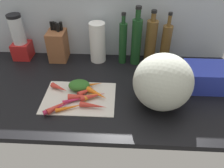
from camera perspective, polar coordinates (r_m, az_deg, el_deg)
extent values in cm
cube|color=black|center=(130.78, -4.24, -1.12)|extent=(170.00, 80.00, 3.00)
cube|color=#ADB7C1|center=(149.18, -3.09, 17.90)|extent=(170.00, 3.00, 60.00)
cube|color=beige|center=(122.58, -8.37, -3.42)|extent=(38.82, 27.74, 0.80)
cone|color=red|center=(116.28, -13.96, -5.67)|extent=(10.01, 10.52, 3.22)
cone|color=orange|center=(120.19, -4.94, -2.89)|extent=(10.11, 7.92, 2.96)
cone|color=orange|center=(121.11, -4.23, -2.29)|extent=(14.60, 11.63, 3.58)
cone|color=red|center=(123.23, -6.62, -1.80)|extent=(9.61, 8.91, 3.07)
cone|color=orange|center=(128.36, -4.97, -0.10)|extent=(11.31, 5.32, 2.16)
cone|color=#B2264C|center=(116.23, -13.92, -5.92)|extent=(13.08, 10.50, 2.53)
cone|color=red|center=(128.18, -13.33, -0.95)|extent=(10.95, 7.70, 3.00)
cone|color=orange|center=(115.37, -10.47, -5.86)|extent=(15.55, 7.86, 2.07)
cone|color=#B2264C|center=(119.39, -8.88, -3.89)|extent=(15.22, 7.80, 2.05)
cone|color=red|center=(119.54, -7.55, -3.20)|extent=(15.73, 5.37, 3.54)
cone|color=red|center=(114.00, -4.79, -5.55)|extent=(14.28, 4.78, 3.00)
cone|color=red|center=(119.54, -5.09, -3.08)|extent=(13.80, 8.14, 3.22)
ellipsoid|color=#2D6023|center=(126.19, -8.42, -0.31)|extent=(12.09, 9.30, 5.12)
ellipsoid|color=#B2B7A8|center=(111.46, 12.89, 0.46)|extent=(29.38, 27.92, 28.92)
cube|color=brown|center=(155.47, -13.62, 9.66)|extent=(11.48, 15.20, 19.88)
cylinder|color=black|center=(152.83, -15.34, 14.18)|extent=(1.47, 1.47, 5.50)
cylinder|color=black|center=(152.57, -14.73, 14.24)|extent=(1.87, 1.87, 5.50)
cylinder|color=black|center=(151.35, -14.21, 14.13)|extent=(1.68, 1.68, 5.50)
cylinder|color=black|center=(149.36, -13.77, 13.89)|extent=(2.09, 2.09, 5.50)
cylinder|color=black|center=(150.95, -12.96, 14.26)|extent=(2.12, 2.12, 5.50)
cube|color=red|center=(165.87, -21.92, 8.03)|extent=(11.58, 11.58, 11.07)
cylinder|color=silver|center=(159.95, -23.12, 12.48)|extent=(8.69, 8.69, 17.66)
cylinder|color=black|center=(156.57, -24.00, 15.67)|extent=(8.86, 8.86, 1.80)
cylinder|color=white|center=(147.69, -3.72, 10.57)|extent=(10.26, 10.26, 26.45)
cylinder|color=#19421E|center=(145.17, 2.78, 10.26)|extent=(5.00, 5.00, 27.14)
cylinder|color=#19421E|center=(138.56, 2.99, 16.19)|extent=(2.35, 2.35, 5.08)
cylinder|color=black|center=(137.39, 3.03, 17.49)|extent=(2.70, 2.70, 1.60)
cylinder|color=#19421E|center=(144.33, 6.22, 10.51)|extent=(6.40, 6.40, 29.87)
cylinder|color=#19421E|center=(137.11, 6.74, 17.30)|extent=(3.19, 3.19, 6.50)
cylinder|color=black|center=(135.79, 6.87, 18.90)|extent=(3.67, 3.67, 1.60)
cylinder|color=brown|center=(148.01, 9.88, 10.54)|extent=(7.20, 7.20, 28.25)
cylinder|color=brown|center=(141.41, 10.61, 16.55)|extent=(2.97, 2.97, 5.06)
cylinder|color=black|center=(140.29, 10.77, 17.82)|extent=(3.41, 3.41, 1.60)
cylinder|color=brown|center=(149.91, 13.57, 9.77)|extent=(6.25, 6.25, 25.36)
cylinder|color=brown|center=(143.42, 14.52, 15.46)|extent=(2.26, 2.26, 6.85)
cylinder|color=black|center=(141.97, 14.79, 17.03)|extent=(2.60, 2.60, 1.60)
cube|color=#2838AD|center=(137.42, 23.67, 1.65)|extent=(27.43, 18.74, 12.91)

